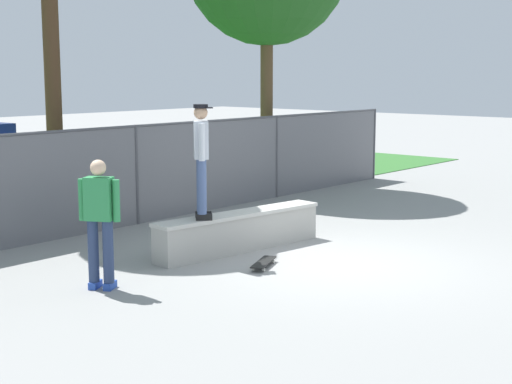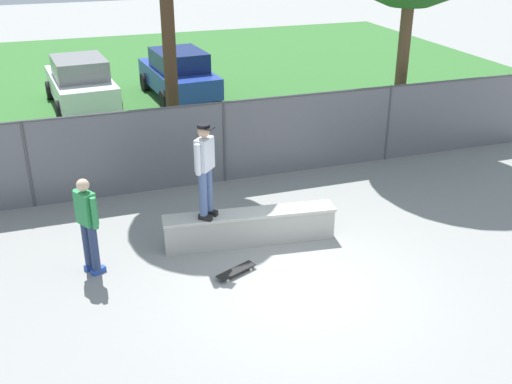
% 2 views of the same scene
% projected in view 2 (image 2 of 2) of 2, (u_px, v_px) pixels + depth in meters
% --- Properties ---
extents(ground_plane, '(80.00, 80.00, 0.00)m').
position_uv_depth(ground_plane, '(303.00, 286.00, 10.52)').
color(ground_plane, gray).
extents(grass_strip, '(29.54, 20.00, 0.02)m').
position_uv_depth(grass_strip, '(151.00, 80.00, 23.54)').
color(grass_strip, '#336B2D').
rests_on(grass_strip, ground).
extents(concrete_ledge, '(3.39, 0.88, 0.66)m').
position_uv_depth(concrete_ledge, '(250.00, 227.00, 11.80)').
color(concrete_ledge, '#A8A59E').
rests_on(concrete_ledge, ground).
extents(skateboarder, '(0.45, 0.47, 1.84)m').
position_uv_depth(skateboarder, '(205.00, 167.00, 11.04)').
color(skateboarder, black).
rests_on(skateboarder, concrete_ledge).
extents(skateboard, '(0.81, 0.51, 0.09)m').
position_uv_depth(skateboard, '(236.00, 271.00, 10.83)').
color(skateboard, black).
rests_on(skateboard, ground).
extents(chainlink_fence, '(17.61, 0.07, 1.98)m').
position_uv_depth(chainlink_fence, '(224.00, 139.00, 14.24)').
color(chainlink_fence, '#4C4C51').
rests_on(chainlink_fence, ground).
extents(car_white, '(2.28, 4.33, 1.66)m').
position_uv_depth(car_white, '(81.00, 82.00, 19.99)').
color(car_white, silver).
rests_on(car_white, ground).
extents(car_blue, '(2.28, 4.33, 1.66)m').
position_uv_depth(car_blue, '(179.00, 74.00, 21.05)').
color(car_blue, '#233D9E').
rests_on(car_blue, ground).
extents(bystander, '(0.41, 0.54, 1.82)m').
position_uv_depth(bystander, '(88.00, 222.00, 10.53)').
color(bystander, '#2647A5').
rests_on(bystander, ground).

